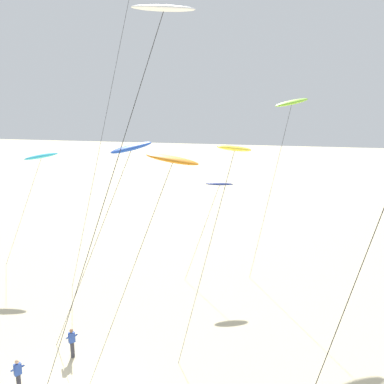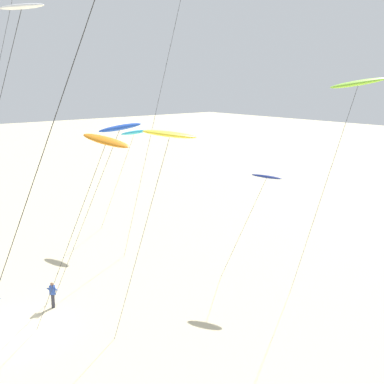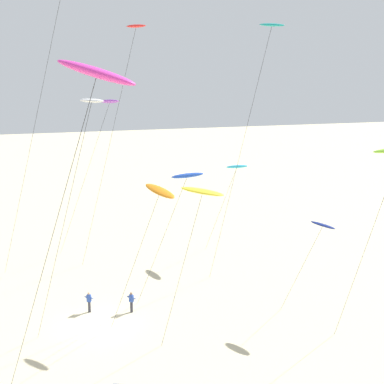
% 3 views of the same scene
% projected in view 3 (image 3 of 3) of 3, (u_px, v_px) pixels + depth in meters
% --- Properties ---
extents(ground_plane, '(260.00, 260.00, 0.00)m').
position_uv_depth(ground_plane, '(98.00, 325.00, 39.29)').
color(ground_plane, beige).
extents(kite_white, '(5.74, 4.74, 16.94)m').
position_uv_depth(kite_white, '(90.00, 106.00, 30.72)').
color(kite_white, white).
rests_on(kite_white, ground).
extents(kite_teal, '(5.24, 4.35, 22.19)m').
position_uv_depth(kite_teal, '(270.00, 31.00, 40.85)').
color(kite_teal, teal).
rests_on(kite_teal, ground).
extents(kite_orange, '(4.83, 4.01, 11.36)m').
position_uv_depth(kite_orange, '(160.00, 192.00, 34.20)').
color(kite_orange, orange).
rests_on(kite_orange, ground).
extents(kite_yellow, '(3.47, 3.50, 11.64)m').
position_uv_depth(kite_yellow, '(202.00, 192.00, 32.21)').
color(kite_yellow, yellow).
rests_on(kite_yellow, ground).
extents(kite_red, '(6.51, 5.59, 22.19)m').
position_uv_depth(kite_red, '(135.00, 32.00, 43.04)').
color(kite_red, red).
rests_on(kite_red, ground).
extents(kite_purple, '(7.17, 5.73, 16.17)m').
position_uv_depth(kite_purple, '(109.00, 103.00, 47.45)').
color(kite_purple, purple).
rests_on(kite_purple, ground).
extents(kite_navy, '(3.43, 2.70, 7.66)m').
position_uv_depth(kite_navy, '(322.00, 226.00, 38.68)').
color(kite_navy, navy).
rests_on(kite_navy, ground).
extents(kite_blue, '(4.75, 4.35, 11.54)m').
position_uv_depth(kite_blue, '(187.00, 177.00, 38.15)').
color(kite_blue, blue).
rests_on(kite_blue, ground).
extents(kite_cyan, '(4.17, 3.26, 9.63)m').
position_uv_depth(kite_cyan, '(237.00, 167.00, 52.39)').
color(kite_cyan, '#33BFE0').
rests_on(kite_cyan, ground).
extents(kite_magenta, '(7.15, 6.82, 19.13)m').
position_uv_depth(kite_magenta, '(96.00, 75.00, 21.05)').
color(kite_magenta, '#D8339E').
rests_on(kite_magenta, ground).
extents(kite_flyer_nearest, '(0.73, 0.73, 1.67)m').
position_uv_depth(kite_flyer_nearest, '(131.00, 302.00, 41.21)').
color(kite_flyer_nearest, '#33333D').
rests_on(kite_flyer_nearest, ground).
extents(kite_flyer_middle, '(0.70, 0.71, 1.67)m').
position_uv_depth(kite_flyer_middle, '(89.00, 301.00, 41.22)').
color(kite_flyer_middle, '#33333D').
rests_on(kite_flyer_middle, ground).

